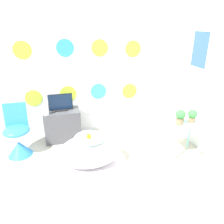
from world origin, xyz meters
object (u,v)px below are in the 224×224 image
at_px(vase, 46,110).
at_px(bathtub, 90,151).
at_px(tv, 61,103).
at_px(potted_plant_right, 192,115).
at_px(potted_plant_left, 180,116).
at_px(chair, 18,139).

bearing_deg(vase, bathtub, -52.30).
xyz_separation_m(tv, potted_plant_right, (1.89, -0.93, -0.03)).
xyz_separation_m(bathtub, vase, (-0.58, 0.76, 0.39)).
bearing_deg(potted_plant_right, bathtub, 178.32).
xyz_separation_m(vase, potted_plant_left, (1.92, -0.82, 0.03)).
relative_size(chair, vase, 4.37).
bearing_deg(vase, tv, 27.87).
xyz_separation_m(bathtub, potted_plant_left, (1.34, -0.06, 0.42)).
distance_m(chair, vase, 0.61).
xyz_separation_m(chair, potted_plant_left, (2.37, -0.62, 0.39)).
xyz_separation_m(tv, potted_plant_left, (1.68, -0.95, -0.02)).
relative_size(potted_plant_left, potted_plant_right, 1.14).
height_order(tv, vase, tv).
relative_size(bathtub, vase, 4.74).
distance_m(bathtub, chair, 1.17).
distance_m(bathtub, potted_plant_right, 1.60).
bearing_deg(vase, chair, -155.98).
distance_m(vase, potted_plant_right, 2.28).
bearing_deg(bathtub, chair, 151.64).
xyz_separation_m(tv, vase, (-0.24, -0.13, -0.05)).
bearing_deg(chair, potted_plant_right, -13.13).
bearing_deg(bathtub, tv, 111.24).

